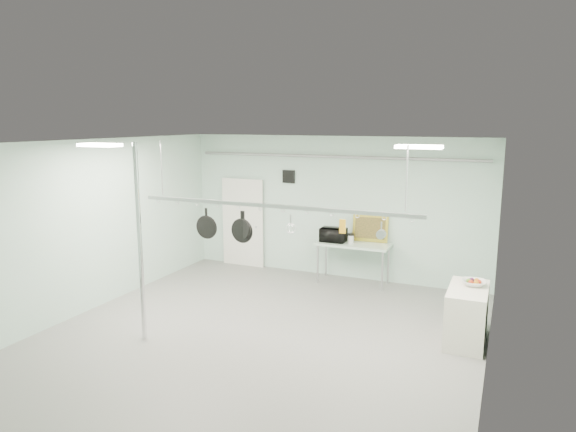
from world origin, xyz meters
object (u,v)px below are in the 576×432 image
at_px(chrome_pole, 140,244).
at_px(skillet_mid, 244,225).
at_px(prep_table, 353,246).
at_px(skillet_left, 206,224).
at_px(coffee_canister, 351,239).
at_px(fruit_bowl, 474,283).
at_px(side_cabinet, 467,315).
at_px(microwave, 333,235).
at_px(pot_rack, 272,204).
at_px(skillet_right, 242,227).

bearing_deg(chrome_pole, skillet_mid, 32.93).
xyz_separation_m(prep_table, skillet_mid, (-0.91, -3.30, 1.02)).
distance_m(chrome_pole, skillet_left, 1.15).
xyz_separation_m(skillet_left, skillet_mid, (0.71, 0.00, 0.03)).
height_order(coffee_canister, skillet_left, skillet_left).
relative_size(chrome_pole, fruit_bowl, 8.51).
relative_size(side_cabinet, microwave, 2.18).
relative_size(chrome_pole, prep_table, 2.00).
bearing_deg(skillet_left, microwave, 69.70).
bearing_deg(pot_rack, side_cabinet, 20.45).
xyz_separation_m(pot_rack, coffee_canister, (0.35, 3.27, -1.24)).
xyz_separation_m(microwave, skillet_left, (-1.17, -3.26, 0.76)).
distance_m(prep_table, side_cabinet, 3.39).
xyz_separation_m(prep_table, microwave, (-0.45, -0.04, 0.23)).
xyz_separation_m(prep_table, skillet_left, (-1.62, -3.30, 0.99)).
xyz_separation_m(side_cabinet, skillet_right, (-3.49, -1.10, 1.36)).
xyz_separation_m(coffee_canister, fruit_bowl, (2.66, -2.00, -0.05)).
distance_m(microwave, coffee_canister, 0.40).
height_order(side_cabinet, fruit_bowl, fruit_bowl).
distance_m(prep_table, coffee_canister, 0.17).
height_order(microwave, coffee_canister, microwave).
bearing_deg(prep_table, microwave, -175.30).
height_order(microwave, skillet_mid, skillet_mid).
height_order(pot_rack, coffee_canister, pot_rack).
distance_m(coffee_canister, skillet_mid, 3.48).
bearing_deg(coffee_canister, prep_table, 35.00).
height_order(fruit_bowl, skillet_left, skillet_left).
bearing_deg(fruit_bowl, microwave, 146.85).
distance_m(chrome_pole, skillet_right, 1.64).
relative_size(pot_rack, fruit_bowl, 12.76).
height_order(pot_rack, skillet_right, pot_rack).
height_order(prep_table, skillet_mid, skillet_mid).
bearing_deg(skillet_right, pot_rack, 4.17).
xyz_separation_m(side_cabinet, microwave, (-3.00, 2.16, 0.61)).
relative_size(coffee_canister, skillet_right, 0.33).
xyz_separation_m(chrome_pole, side_cabinet, (4.85, 2.00, -1.15)).
height_order(prep_table, microwave, microwave).
bearing_deg(prep_table, coffee_canister, -145.00).
relative_size(pot_rack, skillet_mid, 10.16).
bearing_deg(coffee_canister, skillet_mid, -104.77).
bearing_deg(skillet_mid, fruit_bowl, 41.66).
relative_size(prep_table, fruit_bowl, 4.25).
bearing_deg(chrome_pole, microwave, 66.01).
xyz_separation_m(chrome_pole, skillet_right, (1.36, 0.90, 0.21)).
relative_size(prep_table, skillet_left, 3.01).
relative_size(prep_table, pot_rack, 0.33).
height_order(coffee_canister, fruit_bowl, coffee_canister).
relative_size(skillet_left, skillet_mid, 1.13).
distance_m(chrome_pole, skillet_mid, 1.67).
bearing_deg(side_cabinet, chrome_pole, -157.59).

